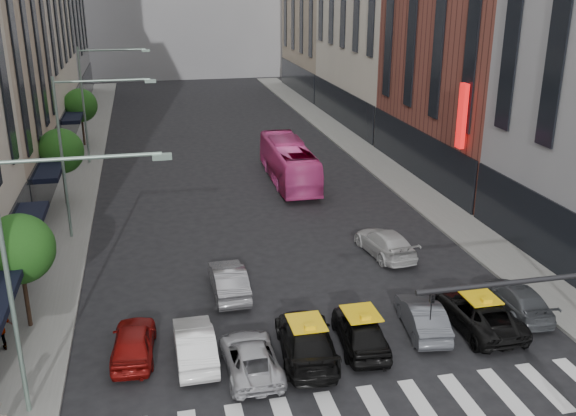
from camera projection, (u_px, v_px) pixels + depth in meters
sidewalk_left at (77, 186)px, 45.55m from camera, size 3.00×96.00×0.15m
sidewalk_right at (383, 166)px, 50.31m from camera, size 3.00×96.00×0.15m
tree_near at (19, 249)px, 25.91m from camera, size 2.88×2.88×4.95m
tree_mid at (61, 151)px, 40.60m from camera, size 2.88×2.88×4.95m
tree_far at (80, 105)px, 55.30m from camera, size 2.88×2.88×4.95m
streetlamp_near at (37, 252)px, 20.01m from camera, size 5.38×0.25×9.00m
streetlamp_mid at (78, 136)px, 34.70m from camera, size 5.38×0.25×9.00m
streetlamp_far at (95, 90)px, 49.39m from camera, size 5.38×0.25×9.00m
liberty_sign at (462, 116)px, 39.36m from camera, size 0.30×0.70×4.00m
car_red at (133, 341)px, 24.88m from camera, size 1.89×4.10×1.36m
car_white_front at (195, 343)px, 24.72m from camera, size 1.51×4.23×1.39m
car_silver at (251, 357)px, 24.01m from camera, size 2.03×4.31×1.19m
taxi_left at (306, 340)px, 24.89m from camera, size 2.55×5.26×1.48m
taxi_center at (360, 330)px, 25.58m from camera, size 2.12×4.45×1.47m
car_grey_mid at (422, 317)px, 26.73m from camera, size 1.95×4.21×1.34m
taxi_right at (478, 312)px, 27.03m from camera, size 2.32×5.01×1.39m
car_grey_curb at (517, 299)px, 28.26m from camera, size 2.14×4.54×1.28m
car_row2_left at (229, 280)px, 29.86m from camera, size 1.56×4.35×1.43m
car_row2_right at (385, 243)px, 34.18m from camera, size 2.39×4.87×1.36m
bus at (289, 162)px, 46.17m from camera, size 2.75×10.76×2.98m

